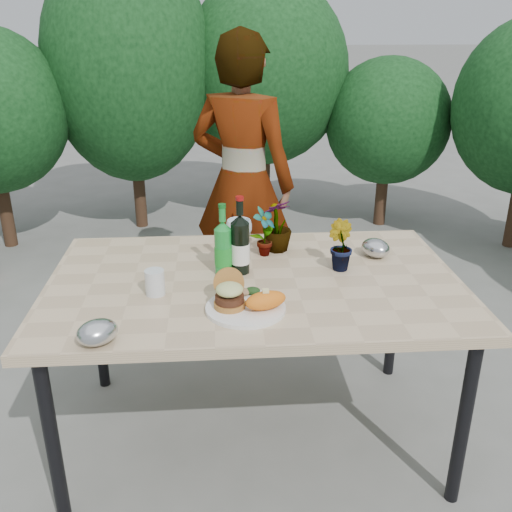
{
  "coord_description": "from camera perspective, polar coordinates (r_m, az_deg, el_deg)",
  "views": [
    {
      "loc": [
        -0.14,
        -2.01,
        1.69
      ],
      "look_at": [
        0.0,
        -0.08,
        0.88
      ],
      "focal_mm": 40.0,
      "sensor_mm": 36.0,
      "label": 1
    }
  ],
  "objects": [
    {
      "name": "foil_packet_left",
      "position": [
        1.85,
        -15.59,
        -7.35
      ],
      "size": [
        0.17,
        0.17,
        0.08
      ],
      "primitive_type": "ellipsoid",
      "rotation": [
        0.0,
        0.0,
        0.63
      ],
      "color": "#B1B4B8",
      "rests_on": "patio_table"
    },
    {
      "name": "sweet_potato",
      "position": [
        1.96,
        0.97,
        -4.45
      ],
      "size": [
        0.17,
        0.12,
        0.06
      ],
      "primitive_type": "ellipsoid",
      "rotation": [
        0.0,
        0.0,
        0.35
      ],
      "color": "orange",
      "rests_on": "dinner_plate"
    },
    {
      "name": "foil_packet_right",
      "position": [
        2.47,
        11.87,
        0.8
      ],
      "size": [
        0.16,
        0.17,
        0.08
      ],
      "primitive_type": "ellipsoid",
      "rotation": [
        0.0,
        0.0,
        2.06
      ],
      "color": "#ADB0B4",
      "rests_on": "patio_table"
    },
    {
      "name": "seedling_right",
      "position": [
        2.46,
        2.13,
        3.07
      ],
      "size": [
        0.18,
        0.18,
        0.23
      ],
      "primitive_type": "imported",
      "rotation": [
        0.0,
        0.0,
        3.71
      ],
      "color": "#275B1F",
      "rests_on": "patio_table"
    },
    {
      "name": "seedling_mid",
      "position": [
        2.3,
        8.37,
        1.06
      ],
      "size": [
        0.13,
        0.14,
        0.2
      ],
      "primitive_type": "imported",
      "rotation": [
        0.0,
        0.0,
        2.04
      ],
      "color": "#23511C",
      "rests_on": "patio_table"
    },
    {
      "name": "blue_bowl",
      "position": [
        2.61,
        -1.71,
        2.66
      ],
      "size": [
        0.15,
        0.15,
        0.09
      ],
      "primitive_type": "imported",
      "rotation": [
        0.0,
        0.0,
        0.33
      ],
      "color": "white",
      "rests_on": "patio_table"
    },
    {
      "name": "sparkling_water",
      "position": [
        2.24,
        -3.31,
        0.75
      ],
      "size": [
        0.07,
        0.07,
        0.29
      ],
      "rotation": [
        0.0,
        0.0,
        0.27
      ],
      "color": "#18882F",
      "rests_on": "patio_table"
    },
    {
      "name": "wine_bottle",
      "position": [
        2.24,
        -1.6,
        1.09
      ],
      "size": [
        0.08,
        0.08,
        0.31
      ],
      "rotation": [
        0.0,
        0.0,
        0.23
      ],
      "color": "black",
      "rests_on": "patio_table"
    },
    {
      "name": "patio_table",
      "position": [
        2.25,
        -0.15,
        -3.63
      ],
      "size": [
        1.6,
        1.0,
        0.75
      ],
      "color": "tan",
      "rests_on": "ground"
    },
    {
      "name": "shrub_hedge",
      "position": [
        3.74,
        1.99,
        13.83
      ],
      "size": [
        6.79,
        5.16,
        2.27
      ],
      "color": "#382316",
      "rests_on": "ground"
    },
    {
      "name": "ground",
      "position": [
        2.63,
        -0.13,
        -17.3
      ],
      "size": [
        80.0,
        80.0,
        0.0
      ],
      "primitive_type": "plane",
      "color": "slate",
      "rests_on": "ground"
    },
    {
      "name": "plastic_cup",
      "position": [
        2.11,
        -10.07,
        -2.61
      ],
      "size": [
        0.07,
        0.07,
        0.09
      ],
      "primitive_type": "cylinder",
      "color": "silver",
      "rests_on": "patio_table"
    },
    {
      "name": "dinner_plate",
      "position": [
        1.99,
        -1.05,
        -5.25
      ],
      "size": [
        0.28,
        0.28,
        0.01
      ],
      "primitive_type": "cylinder",
      "color": "white",
      "rests_on": "patio_table"
    },
    {
      "name": "burger_stack",
      "position": [
        1.98,
        -2.68,
        -3.68
      ],
      "size": [
        0.11,
        0.16,
        0.11
      ],
      "color": "#B7722D",
      "rests_on": "dinner_plate"
    },
    {
      "name": "person",
      "position": [
        3.25,
        -1.35,
        7.26
      ],
      "size": [
        0.71,
        0.61,
        1.65
      ],
      "primitive_type": "imported",
      "rotation": [
        0.0,
        0.0,
        2.72
      ],
      "color": "#97624B",
      "rests_on": "ground"
    },
    {
      "name": "seedling_left",
      "position": [
        2.4,
        0.82,
        2.41
      ],
      "size": [
        0.13,
        0.13,
        0.21
      ],
      "primitive_type": "imported",
      "rotation": [
        0.0,
        0.0,
        0.78
      ],
      "color": "#25531C",
      "rests_on": "patio_table"
    },
    {
      "name": "grilled_veg",
      "position": [
        2.06,
        -0.71,
        -3.53
      ],
      "size": [
        0.08,
        0.05,
        0.03
      ],
      "color": "olive",
      "rests_on": "dinner_plate"
    }
  ]
}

